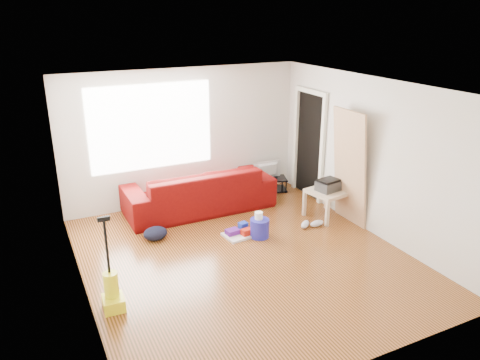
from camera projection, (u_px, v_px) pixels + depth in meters
name	position (u px, v px, depth m)	size (l,w,h in m)	color
room	(245.00, 174.00, 6.64)	(4.51, 5.01, 2.51)	#3F270A
sofa	(200.00, 209.00, 8.58)	(2.67, 1.04, 0.78)	#5D0605
tv_stand	(268.00, 184.00, 9.42)	(0.80, 0.61, 0.27)	black
tv	(269.00, 170.00, 9.32)	(0.59, 0.08, 0.34)	black
side_table	(328.00, 195.00, 8.13)	(0.71, 0.71, 0.50)	tan
printer	(328.00, 185.00, 8.07)	(0.43, 0.36, 0.20)	#303030
bucket	(259.00, 237.00, 7.55)	(0.31, 0.31, 0.31)	#2222A2
toilet_paper	(259.00, 224.00, 7.49)	(0.13, 0.13, 0.12)	white
cleaning_tray	(240.00, 232.00, 7.57)	(0.52, 0.44, 0.17)	silver
backpack	(156.00, 239.00, 7.46)	(0.39, 0.31, 0.21)	black
sneakers	(311.00, 224.00, 7.87)	(0.47, 0.25, 0.11)	silver
vacuum	(112.00, 292.00, 5.67)	(0.27, 0.30, 1.21)	yellow
door_panel	(345.00, 221.00, 8.09)	(0.04, 0.79, 1.96)	tan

